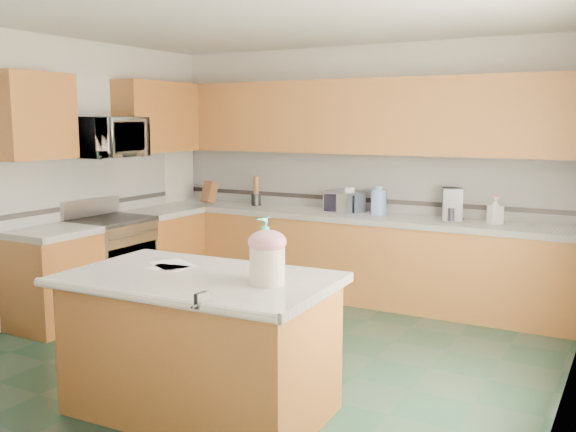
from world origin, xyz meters
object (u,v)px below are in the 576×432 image
Objects in this scene: coffee_maker at (452,204)px; toaster_oven at (344,202)px; island_base at (201,348)px; soap_bottle_island at (265,248)px; treat_jar at (267,266)px; knife_block at (209,192)px; island_top at (199,279)px.

toaster_oven is at bearing 164.04° from coffee_maker.
soap_bottle_island reaches higher than island_base.
soap_bottle_island is at bearing -114.61° from coffee_maker.
treat_jar is 3.15m from toaster_oven.
coffee_maker is at bearing 10.47° from knife_block.
coffee_maker is at bearing 25.80° from toaster_oven.
island_top is 6.80× the size of knife_block.
island_top is at bearing -45.07° from knife_block.
treat_jar is at bearing -39.10° from knife_block.
island_top is 3.07m from toaster_oven.
island_base is at bearing -45.07° from knife_block.
coffee_maker is at bearing 63.37° from treat_jar.
treat_jar is at bearing -0.76° from island_base.
soap_bottle_island is at bearing -50.68° from toaster_oven.
soap_bottle_island is 3.04m from toaster_oven.
island_base is 3.12m from toaster_oven.
island_base is 3.77m from knife_block.
soap_bottle_island is (0.43, 0.11, 0.23)m from island_top.
coffee_maker is (1.16, 0.03, 0.05)m from toaster_oven.
treat_jar is at bearing -0.76° from island_top.
island_base is 0.46m from island_top.
treat_jar is 3.07m from coffee_maker.
island_top is 4.39× the size of toaster_oven.
toaster_oven reaches higher than treat_jar.
coffee_maker is at bearing 72.84° from island_base.
coffee_maker is at bearing 96.44° from soap_bottle_island.
coffee_maker reaches higher than toaster_oven.
coffee_maker reaches higher than island_top.
toaster_oven reaches higher than island_base.
treat_jar is at bearing -39.56° from soap_bottle_island.
knife_block is 1.78m from toaster_oven.
toaster_oven is 1.21× the size of coffee_maker.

